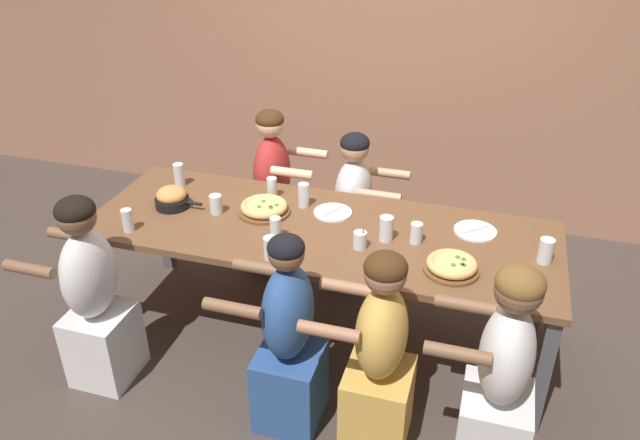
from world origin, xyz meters
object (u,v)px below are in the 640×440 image
Objects in this scene: drinking_glass_f at (545,253)px; drinking_glass_e at (272,189)px; drinking_glass_i at (303,195)px; empty_plate_b at (475,231)px; drinking_glass_g at (179,176)px; diner_near_left at (94,299)px; pizza_board_main at (264,208)px; skillet_bowl at (172,198)px; empty_plate_a at (333,212)px; diner_far_midleft at (273,197)px; diner_near_right at (501,381)px; diner_near_midright at (379,360)px; drinking_glass_h at (216,205)px; cocktail_glass_blue at (360,241)px; diner_near_center at (288,343)px; drinking_glass_c at (128,221)px; drinking_glass_j at (276,230)px; drinking_glass_a at (386,229)px; drinking_glass_d at (271,249)px; diner_far_center at (353,214)px; pizza_board_second at (452,266)px; drinking_glass_b at (416,234)px.

drinking_glass_e is at bearing 170.10° from drinking_glass_f.
drinking_glass_e is 0.87× the size of drinking_glass_i.
drinking_glass_g is (-1.86, 0.05, 0.06)m from empty_plate_b.
diner_near_left is (-0.67, -0.97, -0.30)m from drinking_glass_e.
skillet_bowl reaches higher than pizza_board_main.
skillet_bowl reaches higher than empty_plate_a.
empty_plate_b is 1.49m from diner_far_midleft.
diner_near_right reaches higher than diner_near_midright.
empty_plate_a is 0.69m from drinking_glass_h.
cocktail_glass_blue is 0.88× the size of drinking_glass_f.
drinking_glass_g is at bearing 48.24° from diner_near_center.
drinking_glass_c is at bearing -171.14° from cocktail_glass_blue.
drinking_glass_j is 0.64m from diner_near_center.
drinking_glass_a reaches higher than drinking_glass_c.
diner_near_center is at bearing -131.81° from empty_plate_b.
drinking_glass_d is at bearing -64.66° from pizza_board_main.
drinking_glass_h is at bearing 179.35° from drinking_glass_a.
diner_near_midright is (0.47, -1.38, 0.02)m from diner_far_center.
drinking_glass_j reaches higher than empty_plate_a.
pizza_board_second is 2.14× the size of drinking_glass_c.
drinking_glass_c is at bearing -176.30° from pizza_board_second.
diner_near_center is (1.06, -0.35, -0.32)m from drinking_glass_c.
diner_near_midright is at bearing -61.24° from empty_plate_a.
drinking_glass_e reaches higher than drinking_glass_b.
skillet_bowl is 0.60m from drinking_glass_e.
drinking_glass_h reaches higher than empty_plate_b.
skillet_bowl is at bearing -168.18° from empty_plate_a.
drinking_glass_j is (-0.46, -0.04, 0.01)m from cocktail_glass_blue.
drinking_glass_f is (0.83, 0.02, -0.01)m from drinking_glass_a.
drinking_glass_b reaches higher than pizza_board_main.
drinking_glass_g is at bearing -2.74° from diner_near_left.
diner_near_left reaches higher than diner_near_midright.
drinking_glass_b is 1.77m from diner_near_left.
cocktail_glass_blue is 0.92m from diner_far_center.
drinking_glass_j is (0.82, 0.16, -0.00)m from drinking_glass_c.
drinking_glass_j is at bearing -67.13° from drinking_glass_e.
drinking_glass_f is 0.13× the size of diner_far_center.
drinking_glass_g is at bearing 65.49° from diner_near_right.
diner_near_center is at bearing 90.00° from diner_near_right.
pizza_board_main is 2.32× the size of drinking_glass_c.
empty_plate_a is at bearing 15.96° from pizza_board_main.
drinking_glass_c reaches higher than cocktail_glass_blue.
empty_plate_a is 0.20× the size of diner_near_midright.
diner_near_right is at bearing -21.87° from drinking_glass_j.
pizza_board_second is at bearing -14.74° from pizza_board_main.
drinking_glass_b is 0.91m from diner_near_center.
drinking_glass_e is at bearing 165.37° from drinking_glass_i.
drinking_glass_c is 0.51m from drinking_glass_h.
diner_far_midleft reaches higher than cocktail_glass_blue.
empty_plate_b is 1.96× the size of drinking_glass_d.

